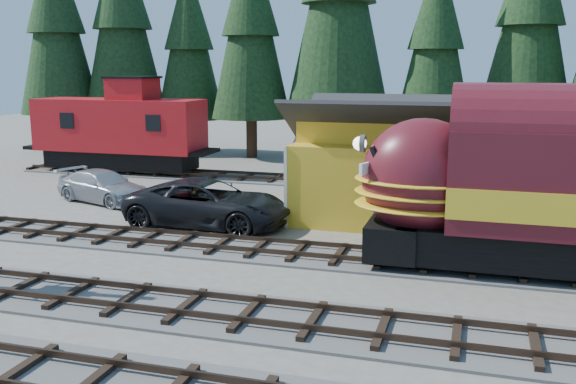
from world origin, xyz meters
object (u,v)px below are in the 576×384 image
(pickup_truck_a, at_px, (208,204))
(pickup_truck_b, at_px, (103,186))
(depot, at_px, (442,153))
(caboose, at_px, (120,129))

(pickup_truck_a, bearing_deg, pickup_truck_b, 67.64)
(depot, height_order, pickup_truck_a, depot)
(depot, xyz_separation_m, caboose, (-19.90, 7.50, -0.25))
(depot, bearing_deg, pickup_truck_a, -158.60)
(caboose, height_order, pickup_truck_b, caboose)
(caboose, xyz_separation_m, pickup_truck_b, (3.80, -8.09, -1.95))
(caboose, relative_size, pickup_truck_a, 1.53)
(caboose, relative_size, pickup_truck_b, 2.00)
(depot, xyz_separation_m, pickup_truck_a, (-9.19, -3.60, -2.00))
(depot, relative_size, pickup_truck_b, 2.42)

